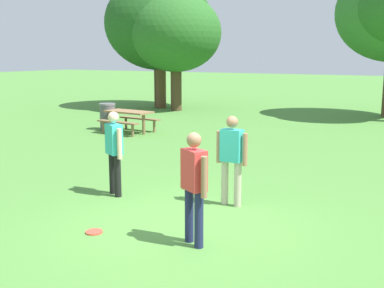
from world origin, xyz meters
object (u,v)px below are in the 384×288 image
at_px(frisbee, 94,232).
at_px(tree_broad_center, 160,15).
at_px(person_bystander, 232,155).
at_px(person_catcher, 114,148).
at_px(trash_can_further_along, 108,116).
at_px(picnic_table_near, 129,117).
at_px(person_thrower, 194,181).
at_px(tree_tall_left, 159,24).
at_px(tree_far_right, 176,33).

distance_m(frisbee, tree_broad_center, 18.00).
relative_size(person_bystander, frisbee, 6.22).
bearing_deg(person_catcher, tree_broad_center, 119.60).
height_order(frisbee, trash_can_further_along, trash_can_further_along).
relative_size(picnic_table_near, trash_can_further_along, 1.89).
bearing_deg(trash_can_further_along, person_bystander, -37.62).
bearing_deg(frisbee, person_thrower, 12.81).
bearing_deg(trash_can_further_along, tree_tall_left, 108.75).
bearing_deg(tree_tall_left, person_bystander, -52.48).
bearing_deg(tree_far_right, trash_can_further_along, -81.66).
xyz_separation_m(person_catcher, picnic_table_near, (-4.31, 6.23, -0.38)).
bearing_deg(tree_tall_left, frisbee, -60.19).
bearing_deg(tree_tall_left, tree_broad_center, -48.42).
xyz_separation_m(person_catcher, person_bystander, (2.24, 0.52, 0.00)).
relative_size(person_catcher, picnic_table_near, 0.91).
bearing_deg(person_catcher, trash_can_further_along, 130.16).
bearing_deg(person_bystander, frisbee, -119.12).
relative_size(frisbee, trash_can_further_along, 0.27).
bearing_deg(tree_broad_center, tree_tall_left, 131.58).
height_order(tree_tall_left, tree_far_right, tree_tall_left).
distance_m(person_thrower, trash_can_further_along, 11.16).
bearing_deg(trash_can_further_along, tree_far_right, 98.34).
xyz_separation_m(person_thrower, trash_can_further_along, (-7.95, 7.82, -0.46)).
relative_size(person_bystander, tree_broad_center, 0.26).
xyz_separation_m(person_thrower, tree_broad_center, (-10.14, 14.79, 3.69)).
relative_size(tree_tall_left, tree_broad_center, 1.06).
xyz_separation_m(person_catcher, frisbee, (0.97, -1.76, -0.93)).
distance_m(frisbee, tree_far_right, 16.71).
bearing_deg(trash_can_further_along, person_catcher, -49.84).
distance_m(tree_tall_left, tree_broad_center, 0.58).
distance_m(frisbee, tree_tall_left, 18.32).
height_order(person_bystander, tree_broad_center, tree_broad_center).
distance_m(person_bystander, picnic_table_near, 8.69).
xyz_separation_m(frisbee, tree_broad_center, (-8.57, 15.14, 4.62)).
bearing_deg(frisbee, picnic_table_near, 123.47).
xyz_separation_m(picnic_table_near, tree_far_right, (-2.04, 6.58, 3.14)).
distance_m(person_thrower, picnic_table_near, 10.25).
bearing_deg(tree_tall_left, picnic_table_near, -64.43).
bearing_deg(picnic_table_near, trash_can_further_along, 170.27).
relative_size(trash_can_further_along, tree_far_right, 0.17).
height_order(person_catcher, tree_broad_center, tree_broad_center).
bearing_deg(tree_far_right, person_thrower, -57.98).
bearing_deg(tree_broad_center, frisbee, -60.48).
relative_size(frisbee, tree_tall_left, 0.04).
height_order(person_thrower, tree_broad_center, tree_broad_center).
bearing_deg(tree_tall_left, person_thrower, -55.40).
xyz_separation_m(trash_can_further_along, tree_tall_left, (-2.48, 7.29, 3.75)).
bearing_deg(person_bystander, tree_broad_center, 127.41).
xyz_separation_m(person_bystander, frisbee, (-1.27, -2.28, -0.93)).
xyz_separation_m(person_thrower, frisbee, (-1.56, -0.36, -0.93)).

